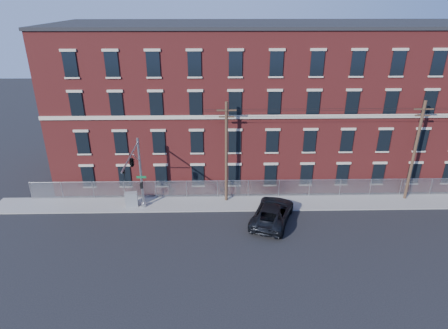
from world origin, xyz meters
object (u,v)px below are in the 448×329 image
object	(u,v)px
traffic_signal_mast	(134,166)
pickup_truck	(272,213)
utility_pole_near	(226,151)
utility_cabinet	(131,199)

from	to	relation	value
traffic_signal_mast	pickup_truck	world-z (taller)	traffic_signal_mast
utility_pole_near	utility_cabinet	size ratio (longest dim) A/B	6.87
traffic_signal_mast	utility_pole_near	world-z (taller)	utility_pole_near
pickup_truck	utility_cabinet	world-z (taller)	pickup_truck
utility_pole_near	utility_cabinet	distance (m)	10.26
utility_cabinet	traffic_signal_mast	bearing A→B (deg)	-72.88
traffic_signal_mast	utility_cabinet	size ratio (longest dim) A/B	4.81
utility_cabinet	utility_pole_near	bearing A→B (deg)	-2.43
traffic_signal_mast	pickup_truck	distance (m)	12.86
utility_pole_near	pickup_truck	distance (m)	7.13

